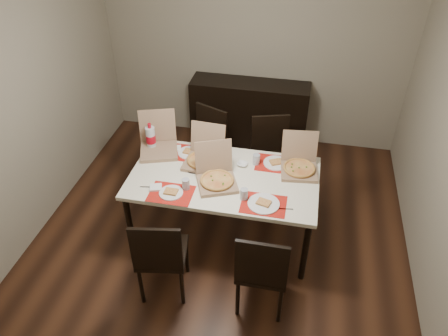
{
  "coord_description": "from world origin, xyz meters",
  "views": [
    {
      "loc": [
        0.69,
        -3.16,
        3.34
      ],
      "look_at": [
        0.02,
        0.06,
        0.85
      ],
      "focal_mm": 35.0,
      "sensor_mm": 36.0,
      "label": 1
    }
  ],
  "objects_px": {
    "chair_far_left": "(206,143)",
    "dip_bowl": "(242,164)",
    "sideboard": "(249,114)",
    "chair_near_left": "(160,254)",
    "dining_table": "(224,182)",
    "chair_far_right": "(271,153)",
    "chair_near_right": "(262,269)",
    "pizza_box_center": "(216,177)",
    "soda_bottle": "(151,138)"
  },
  "relations": [
    {
      "from": "dining_table",
      "to": "sideboard",
      "type": "bearing_deg",
      "value": 90.76
    },
    {
      "from": "sideboard",
      "to": "pizza_box_center",
      "type": "distance_m",
      "value": 1.86
    },
    {
      "from": "sideboard",
      "to": "chair_near_left",
      "type": "bearing_deg",
      "value": -97.71
    },
    {
      "from": "chair_near_left",
      "to": "soda_bottle",
      "type": "height_order",
      "value": "soda_bottle"
    },
    {
      "from": "dining_table",
      "to": "chair_near_left",
      "type": "relative_size",
      "value": 1.94
    },
    {
      "from": "chair_far_right",
      "to": "dip_bowl",
      "type": "xyz_separation_m",
      "value": [
        -0.22,
        -0.6,
        0.25
      ]
    },
    {
      "from": "sideboard",
      "to": "soda_bottle",
      "type": "bearing_deg",
      "value": -119.87
    },
    {
      "from": "chair_near_left",
      "to": "sideboard",
      "type": "bearing_deg",
      "value": 82.29
    },
    {
      "from": "chair_near_right",
      "to": "chair_far_left",
      "type": "height_order",
      "value": "same"
    },
    {
      "from": "dining_table",
      "to": "pizza_box_center",
      "type": "height_order",
      "value": "pizza_box_center"
    },
    {
      "from": "chair_far_right",
      "to": "dip_bowl",
      "type": "distance_m",
      "value": 0.69
    },
    {
      "from": "dip_bowl",
      "to": "soda_bottle",
      "type": "relative_size",
      "value": 0.34
    },
    {
      "from": "sideboard",
      "to": "dining_table",
      "type": "xyz_separation_m",
      "value": [
        0.02,
        -1.72,
        0.23
      ]
    },
    {
      "from": "chair_near_left",
      "to": "dip_bowl",
      "type": "bearing_deg",
      "value": 64.39
    },
    {
      "from": "dip_bowl",
      "to": "pizza_box_center",
      "type": "bearing_deg",
      "value": -122.02
    },
    {
      "from": "chair_near_left",
      "to": "chair_far_right",
      "type": "bearing_deg",
      "value": 66.21
    },
    {
      "from": "chair_far_right",
      "to": "dining_table",
      "type": "bearing_deg",
      "value": -114.27
    },
    {
      "from": "dining_table",
      "to": "chair_near_right",
      "type": "relative_size",
      "value": 1.94
    },
    {
      "from": "dining_table",
      "to": "dip_bowl",
      "type": "bearing_deg",
      "value": 55.94
    },
    {
      "from": "pizza_box_center",
      "to": "dip_bowl",
      "type": "height_order",
      "value": "pizza_box_center"
    },
    {
      "from": "pizza_box_center",
      "to": "dining_table",
      "type": "bearing_deg",
      "value": 62.55
    },
    {
      "from": "chair_near_right",
      "to": "pizza_box_center",
      "type": "xyz_separation_m",
      "value": [
        -0.55,
        0.75,
        0.3
      ]
    },
    {
      "from": "chair_near_right",
      "to": "pizza_box_center",
      "type": "height_order",
      "value": "pizza_box_center"
    },
    {
      "from": "chair_far_right",
      "to": "pizza_box_center",
      "type": "xyz_separation_m",
      "value": [
        -0.42,
        -0.91,
        0.3
      ]
    },
    {
      "from": "chair_near_left",
      "to": "chair_near_right",
      "type": "relative_size",
      "value": 1.0
    },
    {
      "from": "sideboard",
      "to": "pizza_box_center",
      "type": "height_order",
      "value": "pizza_box_center"
    },
    {
      "from": "chair_near_left",
      "to": "dip_bowl",
      "type": "relative_size",
      "value": 9.0
    },
    {
      "from": "pizza_box_center",
      "to": "chair_near_left",
      "type": "bearing_deg",
      "value": -112.78
    },
    {
      "from": "pizza_box_center",
      "to": "soda_bottle",
      "type": "xyz_separation_m",
      "value": [
        -0.78,
        0.41,
        0.07
      ]
    },
    {
      "from": "dip_bowl",
      "to": "chair_far_right",
      "type": "bearing_deg",
      "value": 69.59
    },
    {
      "from": "sideboard",
      "to": "chair_far_right",
      "type": "distance_m",
      "value": 0.99
    },
    {
      "from": "chair_far_right",
      "to": "dip_bowl",
      "type": "height_order",
      "value": "chair_far_right"
    },
    {
      "from": "chair_near_left",
      "to": "dip_bowl",
      "type": "xyz_separation_m",
      "value": [
        0.52,
        1.08,
        0.25
      ]
    },
    {
      "from": "chair_near_left",
      "to": "pizza_box_center",
      "type": "bearing_deg",
      "value": 67.22
    },
    {
      "from": "chair_near_right",
      "to": "chair_far_left",
      "type": "distance_m",
      "value": 1.93
    },
    {
      "from": "chair_far_left",
      "to": "pizza_box_center",
      "type": "xyz_separation_m",
      "value": [
        0.34,
        -0.97,
        0.3
      ]
    },
    {
      "from": "chair_far_left",
      "to": "dip_bowl",
      "type": "distance_m",
      "value": 0.88
    },
    {
      "from": "chair_near_right",
      "to": "chair_near_left",
      "type": "bearing_deg",
      "value": -178.74
    },
    {
      "from": "chair_near_left",
      "to": "chair_far_left",
      "type": "distance_m",
      "value": 1.73
    },
    {
      "from": "chair_near_right",
      "to": "dip_bowl",
      "type": "bearing_deg",
      "value": 108.5
    },
    {
      "from": "soda_bottle",
      "to": "dip_bowl",
      "type": "bearing_deg",
      "value": -5.88
    },
    {
      "from": "dining_table",
      "to": "chair_far_right",
      "type": "xyz_separation_m",
      "value": [
        0.37,
        0.81,
        -0.17
      ]
    },
    {
      "from": "pizza_box_center",
      "to": "dip_bowl",
      "type": "bearing_deg",
      "value": 57.98
    },
    {
      "from": "dining_table",
      "to": "soda_bottle",
      "type": "bearing_deg",
      "value": 159.54
    },
    {
      "from": "sideboard",
      "to": "dip_bowl",
      "type": "xyz_separation_m",
      "value": [
        0.17,
        -1.51,
        0.31
      ]
    },
    {
      "from": "chair_far_left",
      "to": "pizza_box_center",
      "type": "height_order",
      "value": "pizza_box_center"
    },
    {
      "from": "soda_bottle",
      "to": "chair_far_left",
      "type": "bearing_deg",
      "value": 51.54
    },
    {
      "from": "chair_near_left",
      "to": "chair_far_left",
      "type": "height_order",
      "value": "same"
    },
    {
      "from": "sideboard",
      "to": "soda_bottle",
      "type": "xyz_separation_m",
      "value": [
        -0.81,
        -1.41,
        0.43
      ]
    },
    {
      "from": "dining_table",
      "to": "dip_bowl",
      "type": "relative_size",
      "value": 17.42
    }
  ]
}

